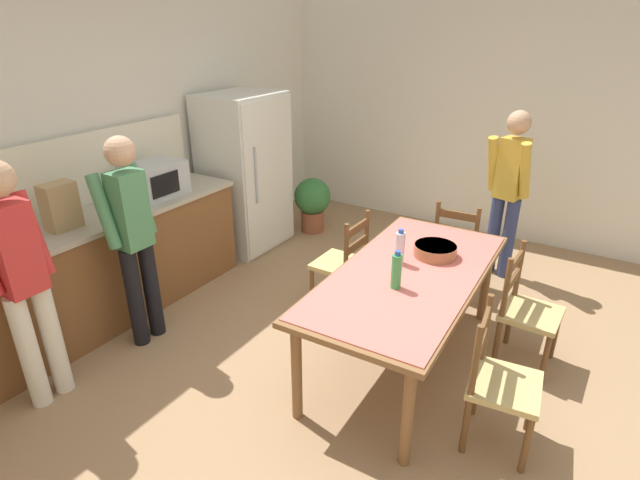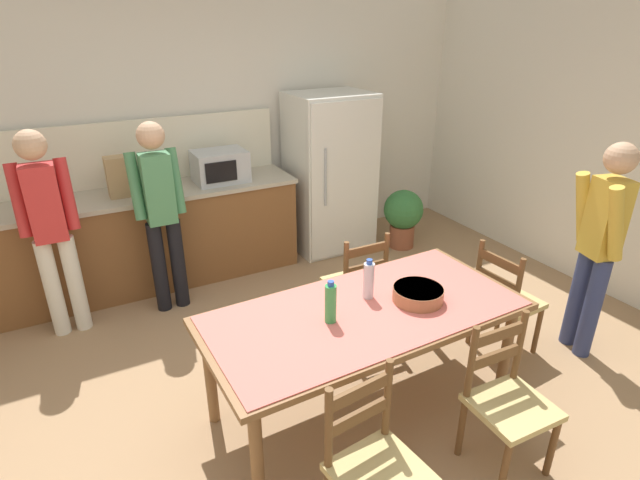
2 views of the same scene
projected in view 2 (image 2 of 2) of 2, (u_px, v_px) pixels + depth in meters
name	position (u px, v px, depth m)	size (l,w,h in m)	color
ground_plane	(303.00, 403.00, 3.42)	(8.32, 8.32, 0.00)	#9E7A56
wall_back	(183.00, 123.00, 4.96)	(6.52, 0.12, 2.90)	silver
kitchen_counter	(139.00, 240.00, 4.74)	(3.07, 0.66, 0.94)	brown
counter_splashback	(121.00, 154.00, 4.68)	(3.03, 0.03, 0.60)	#EFE8CB
refrigerator	(330.00, 173.00, 5.44)	(0.85, 0.73, 1.70)	silver
microwave	(220.00, 166.00, 4.83)	(0.50, 0.39, 0.30)	#B2B7BC
paper_bag	(121.00, 176.00, 4.43)	(0.24, 0.16, 0.36)	tan
dining_table	(365.00, 320.00, 3.11)	(2.03, 1.00, 0.77)	brown
bottle_near_centre	(331.00, 303.00, 2.91)	(0.07, 0.07, 0.27)	green
bottle_off_centre	(369.00, 280.00, 3.16)	(0.07, 0.07, 0.27)	silver
serving_bowl	(418.00, 293.00, 3.16)	(0.32, 0.32, 0.09)	#9E6642
chair_side_near_left	(375.00, 467.00, 2.40)	(0.46, 0.44, 0.91)	brown
chair_side_near_right	(507.00, 401.00, 2.80)	(0.43, 0.41, 0.91)	brown
chair_side_far_right	(356.00, 285.00, 4.02)	(0.42, 0.41, 0.91)	brown
chair_head_end	(505.00, 301.00, 3.79)	(0.42, 0.44, 0.91)	brown
person_at_sink	(50.00, 225.00, 3.84)	(0.42, 0.29, 1.69)	silver
person_at_counter	(161.00, 209.00, 4.18)	(0.42, 0.29, 1.67)	black
person_by_table	(599.00, 241.00, 3.61)	(0.35, 0.46, 1.65)	navy
potted_plant	(403.00, 215.00, 5.59)	(0.44, 0.44, 0.67)	brown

